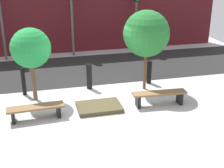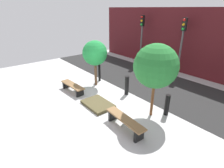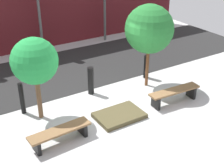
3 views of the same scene
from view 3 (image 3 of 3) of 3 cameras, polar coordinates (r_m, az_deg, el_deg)
ground_plane at (r=9.78m, az=0.90°, el=-5.73°), size 18.00×18.00×0.00m
road_strip at (r=12.90m, az=-8.73°, el=2.51°), size 18.00×4.11×0.01m
building_facade at (r=15.10m, az=-14.38°, el=14.01°), size 16.20×0.50×4.19m
bench_left at (r=8.60m, az=-9.49°, el=-8.87°), size 1.76×0.52×0.42m
bench_right at (r=10.49m, az=11.33°, el=-1.68°), size 1.86×0.50×0.48m
planter_bed at (r=9.65m, az=1.34°, el=-5.76°), size 1.45×1.01×0.14m
tree_behind_left_bench at (r=9.09m, az=-13.99°, el=4.03°), size 1.36×1.36×2.56m
tree_behind_right_bench at (r=10.83m, az=6.83°, el=9.93°), size 1.69×1.69×2.99m
bollard_far_left at (r=10.03m, az=-16.14°, el=-2.56°), size 0.15×0.15×1.04m
bollard_left at (r=10.80m, az=-3.90°, el=0.60°), size 0.21×0.21×0.99m
bollard_center at (r=12.02m, az=6.29°, el=3.15°), size 0.20×0.20×0.92m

